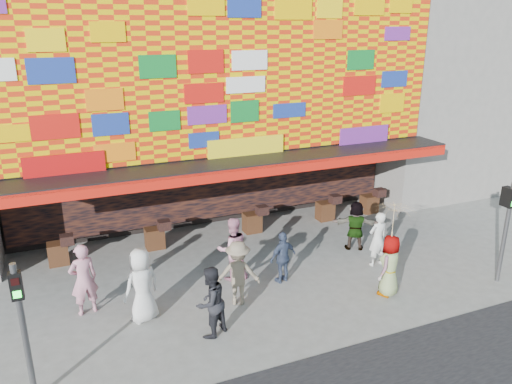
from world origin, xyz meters
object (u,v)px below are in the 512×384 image
at_px(ped_b, 84,279).
at_px(ped_h, 378,239).
at_px(ped_i, 232,249).
at_px(ped_f, 355,225).
at_px(signal_right, 507,221).
at_px(ped_c, 210,302).
at_px(ped_g, 390,266).
at_px(ped_e, 283,257).
at_px(signal_left, 22,318).
at_px(ped_d, 238,273).
at_px(parasol, 394,221).
at_px(ped_a, 142,285).

bearing_deg(ped_b, ped_h, 163.68).
bearing_deg(ped_i, ped_f, -173.68).
relative_size(signal_right, ped_i, 1.59).
xyz_separation_m(ped_c, ped_g, (5.08, -0.08, -0.02)).
bearing_deg(ped_e, signal_left, 5.53).
distance_m(ped_c, ped_d, 1.56).
xyz_separation_m(ped_g, parasol, (0.00, -0.00, 1.32)).
bearing_deg(ped_d, ped_h, -153.30).
bearing_deg(ped_e, signal_right, 143.00).
xyz_separation_m(ped_c, ped_i, (1.45, 2.42, 0.06)).
relative_size(ped_d, ped_i, 0.94).
distance_m(signal_right, ped_g, 3.61).
xyz_separation_m(ped_a, ped_d, (2.48, -0.19, -0.08)).
bearing_deg(ped_i, ped_g, 147.37).
height_order(ped_b, ped_c, ped_b).
bearing_deg(ped_a, ped_f, 169.42).
bearing_deg(ped_f, parasol, 103.21).
bearing_deg(ped_g, signal_right, 139.39).
xyz_separation_m(signal_right, ped_b, (-11.15, 2.88, -0.90)).
bearing_deg(signal_right, ped_c, 175.19).
distance_m(ped_e, ped_i, 1.47).
bearing_deg(ped_i, signal_left, 32.25).
xyz_separation_m(signal_right, ped_h, (-2.65, 2.23, -0.99)).
relative_size(ped_f, parasol, 0.86).
relative_size(ped_a, ped_b, 1.00).
distance_m(signal_left, ped_a, 3.36).
relative_size(ped_b, ped_g, 1.11).
bearing_deg(ped_f, ped_g, 103.21).
xyz_separation_m(ped_a, ped_g, (6.44, -1.36, -0.10)).
bearing_deg(ped_d, ped_e, -137.98).
relative_size(ped_f, ped_h, 0.96).
bearing_deg(signal_right, ped_h, 139.90).
xyz_separation_m(signal_right, ped_g, (-3.41, 0.63, -0.99)).
height_order(signal_right, ped_h, signal_right).
relative_size(signal_right, parasol, 1.56).
xyz_separation_m(ped_g, ped_h, (0.76, 1.60, -0.00)).
bearing_deg(ped_i, parasol, 147.37).
height_order(ped_b, ped_g, ped_b).
bearing_deg(ped_d, signal_left, 41.30).
height_order(ped_a, parasol, parasol).
height_order(signal_right, ped_i, signal_right).
bearing_deg(parasol, ped_f, 74.45).
bearing_deg(ped_b, parasol, 151.88).
bearing_deg(parasol, signal_left, -175.96).
height_order(ped_d, ped_g, ped_d).
bearing_deg(ped_g, signal_left, -26.02).
distance_m(signal_left, ped_b, 3.26).
bearing_deg(ped_d, ped_a, 17.09).
bearing_deg(ped_a, ped_e, 163.56).
bearing_deg(ped_b, ped_i, 171.62).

